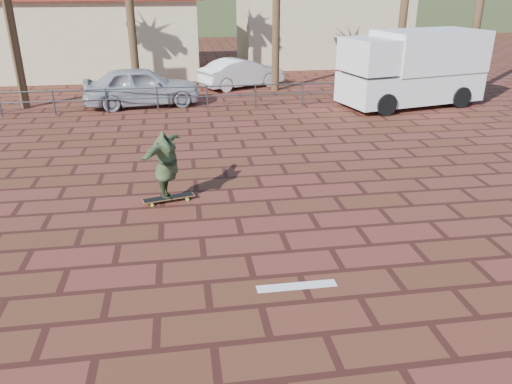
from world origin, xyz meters
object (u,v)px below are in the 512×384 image
longboard (169,198)px  skateboarder (166,165)px  car_silver (142,86)px  car_white (242,73)px  campervan (413,67)px

longboard → skateboarder: 0.83m
car_silver → car_white: (4.64, 3.35, -0.12)m
longboard → car_white: 14.17m
longboard → car_white: (3.51, 13.72, 0.60)m
longboard → campervan: size_ratio=0.20×
skateboarder → car_silver: size_ratio=0.42×
car_silver → campervan: bearing=-105.6°
car_white → skateboarder: bearing=140.2°
skateboarder → car_white: 14.16m
skateboarder → campervan: (10.06, 8.73, 0.67)m
campervan → skateboarder: bearing=-151.8°
longboard → car_white: size_ratio=0.30×
skateboarder → car_white: size_ratio=0.47×
campervan → car_white: 8.29m
longboard → car_white: car_white is taller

